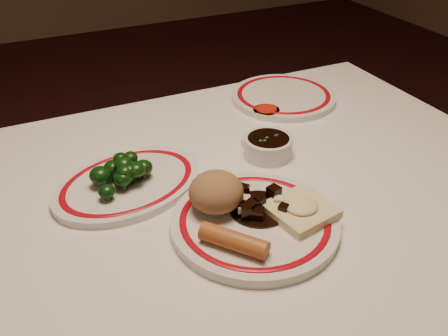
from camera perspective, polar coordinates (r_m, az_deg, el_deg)
dining_table at (r=0.99m, az=1.32°, el=-6.80°), size 1.20×0.90×0.75m
main_plate at (r=0.84m, az=3.52°, el=-6.25°), size 0.36×0.36×0.02m
rice_mound at (r=0.84m, az=-0.90°, el=-2.75°), size 0.09×0.09×0.07m
spring_roll at (r=0.77m, az=1.13°, el=-8.30°), size 0.09×0.11×0.03m
fried_wonton at (r=0.85m, az=8.77°, el=-4.67°), size 0.12×0.12×0.03m
stirfry_heap at (r=0.85m, az=3.77°, el=-4.23°), size 0.10×0.11×0.03m
broccoli_plate at (r=0.96m, az=-10.90°, el=-1.75°), size 0.34×0.32×0.02m
broccoli_pile at (r=0.94m, az=-11.36°, el=-0.28°), size 0.12×0.10×0.05m
soy_bowl at (r=1.03m, az=5.05°, el=2.42°), size 0.10×0.10×0.04m
sweet_sour_dish at (r=1.20m, az=4.85°, el=6.38°), size 0.06×0.06×0.02m
mustard_dish at (r=1.08m, az=3.71°, el=3.08°), size 0.06×0.06×0.02m
far_plate at (r=1.29m, az=6.81°, el=8.14°), size 0.31×0.31×0.02m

